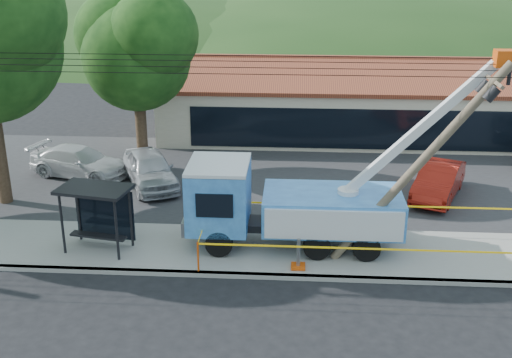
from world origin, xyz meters
The scene contains 15 objects.
ground centered at (0.00, 0.00, 0.00)m, with size 120.00×120.00×0.00m, color black.
curb centered at (0.00, 2.10, 0.07)m, with size 60.00×0.25×0.15m, color gray.
sidewalk centered at (0.00, 4.00, 0.07)m, with size 60.00×4.00×0.15m, color gray.
parking_lot centered at (0.00, 12.00, 0.05)m, with size 60.00×12.00×0.10m, color #28282B.
strip_mall centered at (4.00, 19.98, 1.88)m, with size 22.50×8.53×4.67m.
tree_lot centered at (-7.00, 13.00, 6.21)m, with size 6.30×5.60×8.94m.
hill_west centered at (-15.00, 55.00, 0.00)m, with size 78.40×56.00×28.00m, color #1B3A15.
hill_center centered at (10.00, 55.00, 0.00)m, with size 89.60×64.00×32.00m, color #1B3A15.
utility_truck centered at (0.48, 4.52, 1.81)m, with size 11.23×4.26×7.41m.
leaning_pole centered at (5.19, 3.50, 4.11)m, with size 5.63×1.75×7.34m.
bus_shelter centered at (-6.45, 3.78, 1.95)m, with size 2.80×2.02×2.46m.
caution_tape centered at (3.46, 4.03, 0.98)m, with size 12.04×3.85×1.11m.
car_silver centered at (-6.04, 10.36, 0.00)m, with size 1.95×4.85×1.65m, color #A9ABB0.
car_red centered at (7.15, 9.84, 0.00)m, with size 1.61×4.63×1.52m, color maroon.
car_white centered at (-9.78, 11.42, 0.00)m, with size 2.03×5.00×1.45m, color silver.
Camera 1 is at (0.77, -17.44, 11.02)m, focal length 45.00 mm.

